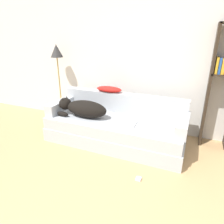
{
  "coord_description": "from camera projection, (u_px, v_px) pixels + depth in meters",
  "views": [
    {
      "loc": [
        0.91,
        -0.44,
        1.59
      ],
      "look_at": [
        -0.17,
        2.07,
        0.54
      ],
      "focal_mm": 32.0,
      "sensor_mm": 36.0,
      "label": 1
    }
  ],
  "objects": [
    {
      "name": "wall_back",
      "position": [
        141.0,
        51.0,
        3.28
      ],
      "size": [
        7.69,
        0.06,
        2.7
      ],
      "color": "silver",
      "rests_on": "ground_plane"
    },
    {
      "name": "couch",
      "position": [
        114.0,
        131.0,
        3.14
      ],
      "size": [
        2.13,
        0.84,
        0.39
      ],
      "color": "#B2B7BC",
      "rests_on": "ground_plane"
    },
    {
      "name": "couch_backrest",
      "position": [
        123.0,
        103.0,
        3.31
      ],
      "size": [
        2.09,
        0.15,
        0.32
      ],
      "color": "#B2B7BC",
      "rests_on": "couch"
    },
    {
      "name": "couch_arm_left",
      "position": [
        61.0,
        106.0,
        3.39
      ],
      "size": [
        0.15,
        0.65,
        0.17
      ],
      "color": "#B2B7BC",
      "rests_on": "couch"
    },
    {
      "name": "couch_arm_right",
      "position": [
        183.0,
        125.0,
        2.66
      ],
      "size": [
        0.15,
        0.65,
        0.17
      ],
      "color": "#B2B7BC",
      "rests_on": "couch"
    },
    {
      "name": "dog",
      "position": [
        83.0,
        108.0,
        3.12
      ],
      "size": [
        0.83,
        0.31,
        0.29
      ],
      "color": "black",
      "rests_on": "couch"
    },
    {
      "name": "laptop",
      "position": [
        124.0,
        123.0,
        2.92
      ],
      "size": [
        0.37,
        0.24,
        0.02
      ],
      "rotation": [
        0.0,
        0.0,
        0.06
      ],
      "color": "silver",
      "rests_on": "couch"
    },
    {
      "name": "throw_pillow",
      "position": [
        109.0,
        89.0,
        3.31
      ],
      "size": [
        0.44,
        0.18,
        0.09
      ],
      "color": "red",
      "rests_on": "couch_backrest"
    },
    {
      "name": "bookshelf",
      "position": [
        223.0,
        82.0,
        2.79
      ],
      "size": [
        0.39,
        0.26,
        1.76
      ],
      "color": "#2D2319",
      "rests_on": "ground_plane"
    },
    {
      "name": "floor_lamp",
      "position": [
        57.0,
        61.0,
        3.7
      ],
      "size": [
        0.25,
        0.25,
        1.45
      ],
      "color": "tan",
      "rests_on": "ground_plane"
    },
    {
      "name": "power_adapter",
      "position": [
        138.0,
        179.0,
        2.35
      ],
      "size": [
        0.06,
        0.06,
        0.03
      ],
      "color": "silver",
      "rests_on": "ground_plane"
    }
  ]
}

